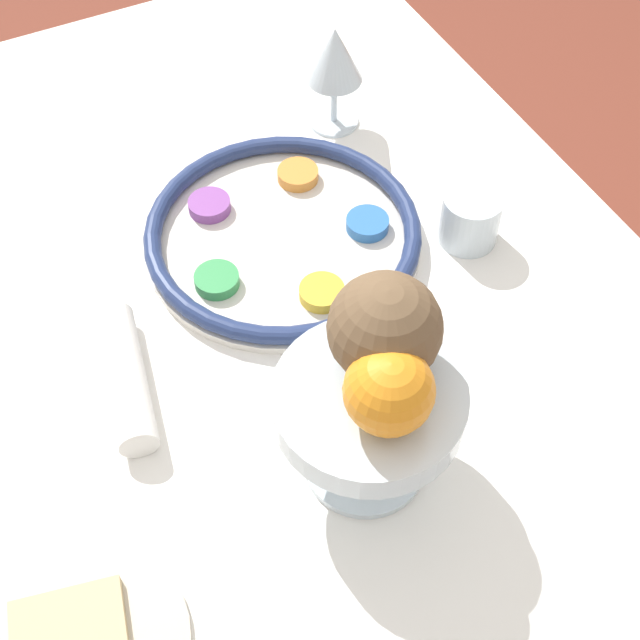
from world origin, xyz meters
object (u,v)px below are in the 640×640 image
napkin_roll (126,377)px  cup_near (470,218)px  seder_plate (283,234)px  wine_glass (335,58)px  fruit_stand (368,411)px  coconut (385,328)px  orange_fruit (389,391)px

napkin_roll → cup_near: (-0.02, 0.42, 0.01)m
seder_plate → napkin_roll: size_ratio=1.85×
wine_glass → fruit_stand: size_ratio=0.82×
seder_plate → coconut: size_ratio=3.24×
coconut → cup_near: bearing=129.3°
seder_plate → napkin_roll: (0.11, -0.23, 0.00)m
orange_fruit → coconut: bearing=154.8°
seder_plate → cup_near: bearing=65.7°
fruit_stand → cup_near: bearing=129.7°
fruit_stand → wine_glass: bearing=156.0°
fruit_stand → orange_fruit: bearing=2.5°
coconut → napkin_roll: 0.30m
seder_plate → wine_glass: (-0.16, 0.15, 0.08)m
wine_glass → napkin_roll: size_ratio=0.82×
cup_near → fruit_stand: bearing=-50.3°
wine_glass → napkin_roll: wine_glass is taller
fruit_stand → seder_plate: bearing=169.6°
fruit_stand → napkin_roll: 0.26m
wine_glass → napkin_roll: 0.47m
orange_fruit → cup_near: 0.36m
fruit_stand → coconut: size_ratio=1.74×
seder_plate → napkin_roll: napkin_roll is taller
fruit_stand → napkin_roll: size_ratio=1.00×
napkin_roll → wine_glass: bearing=126.0°
wine_glass → coconut: size_ratio=1.43×
coconut → cup_near: (-0.18, 0.22, -0.14)m
napkin_roll → fruit_stand: bearing=43.1°
coconut → cup_near: 0.32m
orange_fruit → cup_near: bearing=133.3°
wine_glass → cup_near: wine_glass is taller
coconut → napkin_roll: bearing=-129.4°
wine_glass → napkin_roll: bearing=-54.0°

